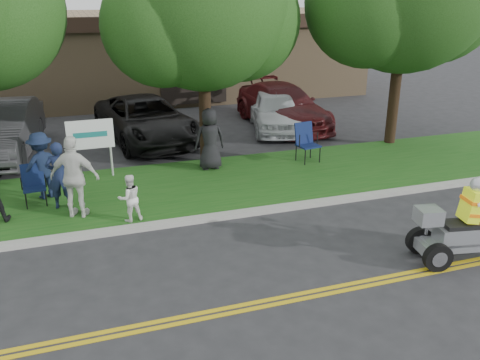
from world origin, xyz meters
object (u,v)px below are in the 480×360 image
object	(u,v)px
trike_scooter	(471,231)
parked_car_right	(282,106)
lawn_chair_a	(33,182)
spectator_adult_left	(59,175)
spectator_adult_right	(75,177)
parked_car_left	(1,130)
parked_car_mid	(146,120)
lawn_chair_b	(306,140)
parked_car_far_right	(275,111)

from	to	relation	value
trike_scooter	parked_car_right	bearing A→B (deg)	96.75
lawn_chair_a	parked_car_right	world-z (taller)	parked_car_right
spectator_adult_left	spectator_adult_right	distance (m)	0.74
spectator_adult_left	parked_car_left	bearing A→B (deg)	-64.85
spectator_adult_right	parked_car_mid	world-z (taller)	spectator_adult_right
parked_car_left	parked_car_right	world-z (taller)	parked_car_left
lawn_chair_b	spectator_adult_left	distance (m)	7.26
lawn_chair_a	parked_car_right	distance (m)	10.43
trike_scooter	parked_car_far_right	world-z (taller)	trike_scooter
spectator_adult_right	parked_car_left	distance (m)	6.14
spectator_adult_right	lawn_chair_a	bearing A→B (deg)	-26.69
parked_car_right	parked_car_far_right	bearing A→B (deg)	-137.84
lawn_chair_a	parked_car_far_right	xyz separation A→B (m)	(8.38, 4.94, 0.09)
parked_car_mid	parked_car_right	bearing A→B (deg)	-4.37
parked_car_mid	parked_car_left	bearing A→B (deg)	174.59
trike_scooter	lawn_chair_a	xyz separation A→B (m)	(-8.28, 5.49, 0.06)
lawn_chair_a	lawn_chair_b	xyz separation A→B (m)	(7.75, 0.93, 0.10)
lawn_chair_b	spectator_adult_left	xyz separation A→B (m)	(-7.12, -1.42, 0.16)
lawn_chair_a	spectator_adult_right	world-z (taller)	spectator_adult_right
spectator_adult_right	parked_car_right	xyz separation A→B (m)	(7.90, 6.59, -0.27)
spectator_adult_right	parked_car_left	xyz separation A→B (m)	(-2.10, 5.77, -0.19)
parked_car_mid	lawn_chair_b	bearing A→B (deg)	-53.06
spectator_adult_left	spectator_adult_right	size ratio (longest dim) A/B	0.86
lawn_chair_b	parked_car_left	distance (m)	9.61
parked_car_left	spectator_adult_right	bearing A→B (deg)	-63.45
parked_car_right	lawn_chair_b	bearing A→B (deg)	-107.52
spectator_adult_left	parked_car_left	distance (m)	5.42
spectator_adult_right	spectator_adult_left	bearing A→B (deg)	-39.07
parked_car_far_right	spectator_adult_left	bearing A→B (deg)	-130.06
parked_car_right	parked_car_mid	bearing A→B (deg)	-178.29
lawn_chair_a	spectator_adult_left	xyz separation A→B (m)	(0.63, -0.49, 0.27)
lawn_chair_b	spectator_adult_right	world-z (taller)	spectator_adult_right
lawn_chair_b	parked_car_far_right	size ratio (longest dim) A/B	0.27
spectator_adult_left	parked_car_left	world-z (taller)	parked_car_left
parked_car_left	parked_car_right	distance (m)	10.03
lawn_chair_a	spectator_adult_right	xyz separation A→B (m)	(0.98, -1.13, 0.41)
spectator_adult_right	parked_car_right	distance (m)	10.29
lawn_chair_b	parked_car_right	size ratio (longest dim) A/B	0.21
spectator_adult_left	parked_car_far_right	size ratio (longest dim) A/B	0.37
lawn_chair_a	parked_car_right	xyz separation A→B (m)	(8.88, 5.45, 0.13)
trike_scooter	spectator_adult_left	world-z (taller)	spectator_adult_left
lawn_chair_a	parked_car_left	distance (m)	4.78
spectator_adult_left	spectator_adult_right	world-z (taller)	spectator_adult_right
lawn_chair_b	parked_car_right	distance (m)	4.67
spectator_adult_left	parked_car_far_right	world-z (taller)	spectator_adult_left
trike_scooter	lawn_chair_b	world-z (taller)	trike_scooter
parked_car_far_right	parked_car_left	bearing A→B (deg)	-163.27
parked_car_mid	parked_car_far_right	xyz separation A→B (m)	(4.89, -0.03, -0.02)
lawn_chair_a	lawn_chair_b	bearing A→B (deg)	1.73
spectator_adult_right	parked_car_right	world-z (taller)	spectator_adult_right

